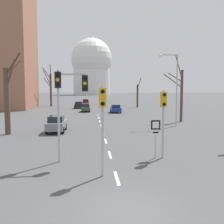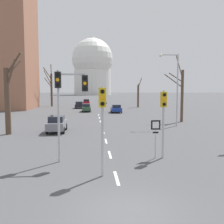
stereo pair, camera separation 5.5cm
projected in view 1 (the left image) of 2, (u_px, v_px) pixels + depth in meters
name	position (u px, v px, depth m)	size (l,w,h in m)	color
ground_plane	(127.00, 212.00, 8.95)	(800.00, 800.00, 0.00)	#4C4C4F
lane_stripe_0	(117.00, 178.00, 12.38)	(0.16, 2.00, 0.01)	silver
lane_stripe_1	(110.00, 155.00, 16.85)	(0.16, 2.00, 0.01)	silver
lane_stripe_2	(106.00, 141.00, 21.31)	(0.16, 2.00, 0.01)	silver
lane_stripe_3	(103.00, 132.00, 25.78)	(0.16, 2.00, 0.01)	silver
lane_stripe_4	(101.00, 126.00, 30.24)	(0.16, 2.00, 0.01)	silver
lane_stripe_5	(100.00, 121.00, 34.71)	(0.16, 2.00, 0.01)	silver
lane_stripe_6	(99.00, 118.00, 39.17)	(0.16, 2.00, 0.01)	silver
lane_stripe_7	(98.00, 115.00, 43.64)	(0.16, 2.00, 0.01)	silver
traffic_signal_near_right	(163.00, 111.00, 15.78)	(0.36, 0.34, 4.35)	#B2B2B7
traffic_signal_centre_tall	(103.00, 113.00, 12.38)	(0.36, 0.34, 4.57)	#B2B2B7
traffic_signal_near_left	(67.00, 93.00, 14.83)	(1.95, 0.34, 5.53)	#B2B2B7
route_sign_post	(156.00, 132.00, 15.78)	(0.60, 0.08, 2.51)	#B2B2B7
street_lamp_right	(174.00, 82.00, 29.84)	(2.37, 0.36, 8.59)	#B2B2B7
sedan_near_left	(79.00, 105.00, 59.34)	(1.95, 4.08, 1.62)	black
sedan_near_right	(86.00, 102.00, 70.98)	(1.88, 4.05, 1.74)	maroon
sedan_mid_centre	(116.00, 109.00, 47.95)	(1.95, 3.96, 1.56)	navy
sedan_far_left	(86.00, 108.00, 50.10)	(1.70, 4.46, 1.61)	#2D4C33
sedan_far_right	(56.00, 124.00, 25.90)	(1.81, 4.16, 1.70)	slate
sedan_distant_centre	(103.00, 101.00, 80.30)	(1.72, 3.90, 1.72)	silver
bare_tree_left_near	(8.00, 97.00, 24.25)	(1.87, 2.17, 7.97)	brown
bare_tree_right_near	(138.00, 95.00, 62.64)	(1.15, 1.39, 7.42)	brown
bare_tree_left_far	(50.00, 87.00, 66.31)	(2.77, 4.76, 10.83)	brown
bare_tree_right_far	(181.00, 93.00, 34.11)	(2.74, 2.11, 9.34)	brown
capitol_dome	(92.00, 67.00, 224.14)	(36.69, 36.69, 51.83)	silver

